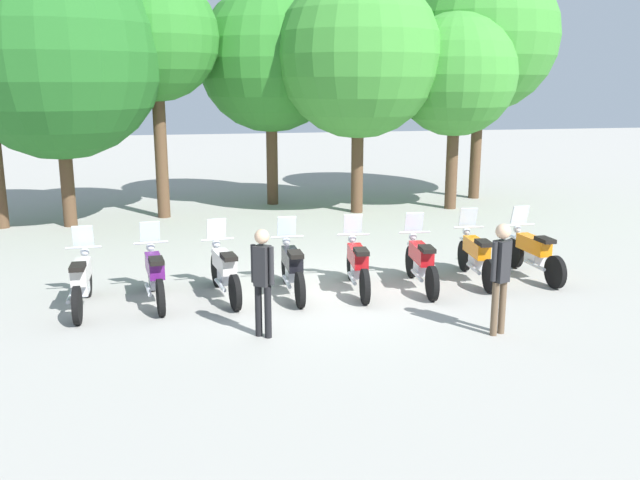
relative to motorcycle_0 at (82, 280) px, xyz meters
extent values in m
plane|color=#9E9B93|center=(4.36, 0.07, -0.52)|extent=(80.00, 80.00, 0.00)
cylinder|color=black|center=(-0.01, 0.73, -0.20)|extent=(0.11, 0.64, 0.64)
cylinder|color=black|center=(0.02, -0.82, -0.20)|extent=(0.11, 0.64, 0.64)
cube|color=silver|center=(-0.01, 0.73, 0.14)|extent=(0.13, 0.36, 0.04)
cube|color=silver|center=(0.00, 0.01, 0.15)|extent=(0.28, 0.95, 0.30)
cube|color=silver|center=(0.00, -0.04, -0.12)|extent=(0.23, 0.40, 0.24)
cube|color=black|center=(0.01, -0.39, 0.34)|extent=(0.25, 0.44, 0.08)
cylinder|color=silver|center=(-0.01, 0.64, 0.12)|extent=(0.05, 0.23, 0.64)
cylinder|color=silver|center=(-0.01, 0.55, 0.45)|extent=(0.62, 0.05, 0.04)
sphere|color=silver|center=(-0.01, 0.68, 0.33)|extent=(0.16, 0.16, 0.16)
cylinder|color=silver|center=(-0.15, -0.34, -0.18)|extent=(0.08, 0.70, 0.07)
cube|color=silver|center=(-0.01, 0.61, 0.65)|extent=(0.36, 0.14, 0.39)
cylinder|color=black|center=(1.15, 0.87, -0.20)|extent=(0.18, 0.65, 0.64)
cylinder|color=black|center=(1.35, -0.67, -0.20)|extent=(0.18, 0.65, 0.64)
cube|color=silver|center=(1.15, 0.87, 0.14)|extent=(0.17, 0.37, 0.04)
cube|color=#59196B|center=(1.24, 0.15, 0.15)|extent=(0.38, 0.98, 0.30)
cube|color=silver|center=(1.25, 0.10, -0.12)|extent=(0.27, 0.42, 0.24)
cube|color=black|center=(1.29, -0.24, 0.34)|extent=(0.29, 0.47, 0.08)
cylinder|color=silver|center=(1.16, 0.78, 0.12)|extent=(0.08, 0.23, 0.64)
cylinder|color=silver|center=(1.17, 0.69, 0.45)|extent=(0.62, 0.12, 0.04)
sphere|color=silver|center=(1.15, 0.82, 0.33)|extent=(0.18, 0.18, 0.16)
cylinder|color=silver|center=(1.13, -0.21, -0.18)|extent=(0.16, 0.70, 0.07)
cube|color=silver|center=(1.16, 0.75, 0.65)|extent=(0.37, 0.18, 0.39)
cylinder|color=black|center=(2.37, 0.90, -0.20)|extent=(0.20, 0.65, 0.64)
cylinder|color=black|center=(2.61, -0.63, -0.20)|extent=(0.20, 0.65, 0.64)
cube|color=silver|center=(2.37, 0.90, 0.14)|extent=(0.17, 0.37, 0.04)
cube|color=silver|center=(2.48, 0.18, 0.15)|extent=(0.40, 0.98, 0.30)
cube|color=silver|center=(2.49, 0.13, -0.12)|extent=(0.28, 0.43, 0.24)
cube|color=black|center=(2.54, -0.21, 0.34)|extent=(0.30, 0.47, 0.08)
cylinder|color=silver|center=(2.39, 0.81, 0.12)|extent=(0.08, 0.23, 0.64)
cylinder|color=silver|center=(2.40, 0.72, 0.45)|extent=(0.62, 0.13, 0.04)
sphere|color=silver|center=(2.38, 0.85, 0.33)|extent=(0.18, 0.18, 0.16)
cylinder|color=silver|center=(2.38, -0.19, -0.18)|extent=(0.18, 0.70, 0.07)
cube|color=silver|center=(2.39, 0.78, 0.65)|extent=(0.38, 0.19, 0.39)
cylinder|color=black|center=(3.73, 0.85, -0.20)|extent=(0.10, 0.64, 0.64)
cylinder|color=black|center=(3.74, -0.70, -0.20)|extent=(0.10, 0.64, 0.64)
cube|color=silver|center=(3.73, 0.85, 0.14)|extent=(0.12, 0.36, 0.04)
cube|color=black|center=(3.73, 0.12, 0.15)|extent=(0.26, 0.95, 0.30)
cube|color=silver|center=(3.73, 0.07, -0.12)|extent=(0.22, 0.40, 0.24)
cube|color=black|center=(3.74, -0.28, 0.34)|extent=(0.24, 0.44, 0.08)
cylinder|color=silver|center=(3.73, 0.76, 0.12)|extent=(0.05, 0.23, 0.64)
cylinder|color=silver|center=(3.73, 0.67, 0.45)|extent=(0.62, 0.04, 0.04)
sphere|color=silver|center=(3.73, 0.80, 0.33)|extent=(0.16, 0.16, 0.16)
cylinder|color=silver|center=(3.58, -0.23, -0.18)|extent=(0.07, 0.70, 0.07)
cube|color=silver|center=(3.73, 0.73, 0.65)|extent=(0.36, 0.13, 0.39)
cylinder|color=black|center=(5.05, 0.81, -0.20)|extent=(0.16, 0.65, 0.64)
cylinder|color=black|center=(4.91, -0.73, -0.20)|extent=(0.16, 0.65, 0.64)
cube|color=silver|center=(5.05, 0.81, 0.14)|extent=(0.15, 0.37, 0.04)
cube|color=red|center=(4.98, 0.09, 0.15)|extent=(0.34, 0.97, 0.30)
cube|color=silver|center=(4.98, 0.04, -0.12)|extent=(0.25, 0.42, 0.24)
cube|color=black|center=(4.95, -0.31, 0.34)|extent=(0.28, 0.46, 0.08)
cylinder|color=silver|center=(5.04, 0.72, 0.12)|extent=(0.07, 0.23, 0.64)
cylinder|color=silver|center=(5.03, 0.63, 0.45)|extent=(0.62, 0.09, 0.04)
sphere|color=silver|center=(5.04, 0.76, 0.33)|extent=(0.17, 0.17, 0.16)
cylinder|color=silver|center=(4.79, -0.25, -0.18)|extent=(0.13, 0.70, 0.07)
cube|color=silver|center=(5.04, 0.69, 0.65)|extent=(0.37, 0.16, 0.39)
cylinder|color=black|center=(6.29, 0.75, -0.20)|extent=(0.15, 0.65, 0.64)
cylinder|color=black|center=(6.15, -0.79, -0.20)|extent=(0.15, 0.65, 0.64)
cube|color=silver|center=(6.29, 0.75, 0.14)|extent=(0.15, 0.37, 0.04)
cube|color=red|center=(6.22, 0.03, 0.15)|extent=(0.34, 0.97, 0.30)
cube|color=silver|center=(6.22, -0.02, -0.12)|extent=(0.25, 0.42, 0.24)
cube|color=black|center=(6.19, -0.37, 0.34)|extent=(0.28, 0.46, 0.08)
cylinder|color=silver|center=(6.28, 0.66, 0.12)|extent=(0.07, 0.23, 0.64)
cylinder|color=silver|center=(6.27, 0.58, 0.45)|extent=(0.62, 0.09, 0.04)
sphere|color=silver|center=(6.28, 0.70, 0.33)|extent=(0.17, 0.17, 0.16)
cylinder|color=silver|center=(6.04, -0.30, -0.18)|extent=(0.13, 0.70, 0.07)
cube|color=silver|center=(6.28, 0.64, 0.65)|extent=(0.37, 0.16, 0.39)
cylinder|color=black|center=(7.54, 1.00, -0.20)|extent=(0.16, 0.65, 0.64)
cylinder|color=black|center=(7.39, -0.55, -0.20)|extent=(0.16, 0.65, 0.64)
cube|color=silver|center=(7.54, 1.00, 0.14)|extent=(0.15, 0.37, 0.04)
cube|color=orange|center=(7.47, 0.27, 0.15)|extent=(0.35, 0.97, 0.30)
cube|color=silver|center=(7.46, 0.22, -0.12)|extent=(0.26, 0.42, 0.24)
cube|color=black|center=(7.43, -0.12, 0.34)|extent=(0.28, 0.46, 0.08)
cylinder|color=silver|center=(7.53, 0.91, 0.12)|extent=(0.07, 0.23, 0.64)
cylinder|color=silver|center=(7.52, 0.82, 0.45)|extent=(0.62, 0.09, 0.04)
sphere|color=silver|center=(7.53, 0.95, 0.33)|extent=(0.17, 0.17, 0.16)
cylinder|color=silver|center=(7.28, -0.06, -0.18)|extent=(0.14, 0.70, 0.07)
cube|color=silver|center=(7.53, 0.88, 0.65)|extent=(0.37, 0.17, 0.39)
cylinder|color=black|center=(8.67, 1.00, -0.20)|extent=(0.13, 0.64, 0.64)
cylinder|color=black|center=(8.74, -0.55, -0.20)|extent=(0.13, 0.64, 0.64)
cube|color=silver|center=(8.67, 1.00, 0.14)|extent=(0.14, 0.36, 0.04)
cube|color=orange|center=(8.71, 0.28, 0.15)|extent=(0.30, 0.96, 0.30)
cube|color=silver|center=(8.71, 0.23, -0.12)|extent=(0.24, 0.41, 0.24)
cube|color=black|center=(8.72, -0.12, 0.34)|extent=(0.26, 0.45, 0.08)
cylinder|color=silver|center=(8.68, 0.91, 0.12)|extent=(0.06, 0.23, 0.64)
cylinder|color=silver|center=(8.68, 0.82, 0.45)|extent=(0.62, 0.06, 0.04)
sphere|color=silver|center=(8.68, 0.95, 0.33)|extent=(0.17, 0.17, 0.16)
cylinder|color=silver|center=(8.56, -0.08, -0.18)|extent=(0.10, 0.70, 0.07)
cube|color=silver|center=(8.68, 0.88, 0.65)|extent=(0.37, 0.15, 0.39)
cylinder|color=brown|center=(6.48, -2.65, -0.08)|extent=(0.14, 0.14, 0.87)
cylinder|color=brown|center=(6.64, -2.58, -0.08)|extent=(0.14, 0.14, 0.87)
cube|color=#262628|center=(6.56, -2.62, 0.67)|extent=(0.28, 0.27, 0.65)
cylinder|color=#262628|center=(6.41, -2.67, 0.69)|extent=(0.10, 0.10, 0.62)
cylinder|color=#262628|center=(6.71, -2.56, 0.69)|extent=(0.10, 0.10, 0.62)
sphere|color=#DBAD89|center=(6.56, -2.62, 1.15)|extent=(0.30, 0.30, 0.23)
cylinder|color=black|center=(2.87, -1.94, -0.10)|extent=(0.15, 0.15, 0.84)
cylinder|color=black|center=(3.00, -2.04, -0.10)|extent=(0.15, 0.15, 0.84)
cube|color=#262628|center=(2.94, -1.99, 0.63)|extent=(0.30, 0.29, 0.63)
cylinder|color=#262628|center=(2.81, -1.89, 0.65)|extent=(0.11, 0.11, 0.60)
cylinder|color=#262628|center=(3.06, -2.09, 0.65)|extent=(0.11, 0.11, 0.60)
sphere|color=#DBAD89|center=(2.94, -1.99, 1.09)|extent=(0.32, 0.32, 0.23)
cylinder|color=brown|center=(-1.26, 7.40, 0.81)|extent=(0.36, 0.36, 2.65)
sphere|color=#236623|center=(-1.26, 7.40, 4.06)|extent=(5.51, 5.51, 5.51)
cylinder|color=brown|center=(1.24, 8.17, 1.40)|extent=(0.36, 0.36, 3.84)
sphere|color=#2D7A28|center=(1.24, 8.17, 4.56)|extent=(3.55, 3.55, 3.55)
cylinder|color=brown|center=(4.65, 9.72, 0.97)|extent=(0.36, 0.36, 2.98)
sphere|color=#2D7A28|center=(4.65, 9.72, 4.04)|extent=(4.50, 4.50, 4.50)
cylinder|color=brown|center=(6.96, 7.80, 0.96)|extent=(0.36, 0.36, 2.94)
sphere|color=#3D8E33|center=(6.96, 7.80, 4.10)|extent=(4.79, 4.79, 4.79)
cylinder|color=brown|center=(9.98, 7.84, 0.88)|extent=(0.36, 0.36, 2.79)
sphere|color=#3D8E33|center=(9.98, 7.84, 3.56)|extent=(3.67, 3.67, 3.67)
cylinder|color=brown|center=(11.51, 9.54, 1.27)|extent=(0.36, 0.36, 3.58)
sphere|color=#3D8E33|center=(11.51, 9.54, 4.79)|extent=(4.93, 4.93, 4.93)
camera|label=1|loc=(1.79, -12.07, 3.39)|focal=38.53mm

